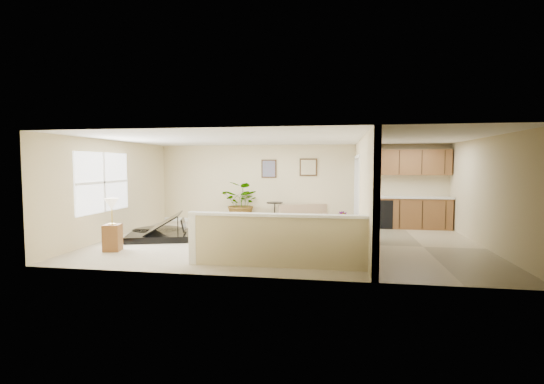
% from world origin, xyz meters
% --- Properties ---
extents(floor, '(9.00, 9.00, 0.00)m').
position_xyz_m(floor, '(0.00, 0.00, 0.00)').
color(floor, '#BAA890').
rests_on(floor, ground).
extents(back_wall, '(9.00, 0.04, 2.50)m').
position_xyz_m(back_wall, '(0.00, 3.00, 1.25)').
color(back_wall, beige).
rests_on(back_wall, floor).
extents(front_wall, '(9.00, 0.04, 2.50)m').
position_xyz_m(front_wall, '(0.00, -3.00, 1.25)').
color(front_wall, beige).
rests_on(front_wall, floor).
extents(left_wall, '(0.04, 6.00, 2.50)m').
position_xyz_m(left_wall, '(-4.50, 0.00, 1.25)').
color(left_wall, beige).
rests_on(left_wall, floor).
extents(right_wall, '(0.04, 6.00, 2.50)m').
position_xyz_m(right_wall, '(4.50, 0.00, 1.25)').
color(right_wall, beige).
rests_on(right_wall, floor).
extents(ceiling, '(9.00, 6.00, 0.04)m').
position_xyz_m(ceiling, '(0.00, 0.00, 2.50)').
color(ceiling, white).
rests_on(ceiling, back_wall).
extents(kitchen_vinyl, '(2.70, 6.00, 0.01)m').
position_xyz_m(kitchen_vinyl, '(3.15, 0.00, 0.00)').
color(kitchen_vinyl, tan).
rests_on(kitchen_vinyl, floor).
extents(interior_partition, '(0.18, 5.99, 2.50)m').
position_xyz_m(interior_partition, '(1.80, 0.25, 1.22)').
color(interior_partition, beige).
rests_on(interior_partition, floor).
extents(pony_half_wall, '(3.42, 0.22, 1.00)m').
position_xyz_m(pony_half_wall, '(0.08, -2.30, 0.52)').
color(pony_half_wall, beige).
rests_on(pony_half_wall, floor).
extents(left_window, '(0.05, 2.15, 1.45)m').
position_xyz_m(left_window, '(-4.49, -0.50, 1.45)').
color(left_window, white).
rests_on(left_window, left_wall).
extents(wall_art_left, '(0.48, 0.04, 0.58)m').
position_xyz_m(wall_art_left, '(-0.95, 2.97, 1.75)').
color(wall_art_left, '#3E2A16').
rests_on(wall_art_left, back_wall).
extents(wall_mirror, '(0.55, 0.04, 0.55)m').
position_xyz_m(wall_mirror, '(0.30, 2.97, 1.80)').
color(wall_mirror, '#3E2A16').
rests_on(wall_mirror, back_wall).
extents(kitchen_cabinets, '(2.36, 0.65, 2.33)m').
position_xyz_m(kitchen_cabinets, '(3.19, 2.73, 0.87)').
color(kitchen_cabinets, brown).
rests_on(kitchen_cabinets, floor).
extents(piano, '(2.10, 2.09, 1.46)m').
position_xyz_m(piano, '(-3.27, 0.09, 0.61)').
color(piano, black).
rests_on(piano, floor).
extents(piano_bench, '(0.52, 0.76, 0.46)m').
position_xyz_m(piano_bench, '(-1.33, -0.49, 0.23)').
color(piano_bench, black).
rests_on(piano_bench, floor).
extents(loveseat, '(1.86, 1.44, 0.87)m').
position_xyz_m(loveseat, '(0.28, 2.50, 0.33)').
color(loveseat, tan).
rests_on(loveseat, floor).
extents(accent_table, '(0.50, 0.50, 0.72)m').
position_xyz_m(accent_table, '(-0.70, 2.58, 0.46)').
color(accent_table, black).
rests_on(accent_table, floor).
extents(palm_plant, '(1.51, 1.42, 1.35)m').
position_xyz_m(palm_plant, '(-1.74, 2.65, 0.66)').
color(palm_plant, black).
rests_on(palm_plant, floor).
extents(small_plant, '(0.36, 0.36, 0.53)m').
position_xyz_m(small_plant, '(1.36, 2.18, 0.22)').
color(small_plant, black).
rests_on(small_plant, floor).
extents(lamp_stand, '(0.40, 0.40, 1.15)m').
position_xyz_m(lamp_stand, '(-3.64, -1.52, 0.49)').
color(lamp_stand, brown).
rests_on(lamp_stand, floor).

